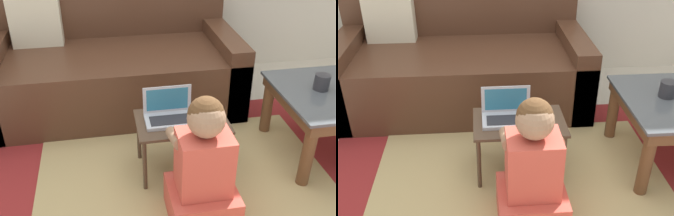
{
  "view_description": "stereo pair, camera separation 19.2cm",
  "coord_description": "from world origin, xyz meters",
  "views": [
    {
      "loc": [
        -0.27,
        -1.69,
        1.52
      ],
      "look_at": [
        0.07,
        0.19,
        0.41
      ],
      "focal_mm": 42.0,
      "sensor_mm": 36.0,
      "label": 1
    },
    {
      "loc": [
        -0.08,
        -1.72,
        1.52
      ],
      "look_at": [
        0.07,
        0.19,
        0.41
      ],
      "focal_mm": 42.0,
      "sensor_mm": 36.0,
      "label": 2
    }
  ],
  "objects": [
    {
      "name": "ground_plane",
      "position": [
        0.0,
        0.0,
        0.0
      ],
      "size": [
        16.0,
        16.0,
        0.0
      ],
      "primitive_type": "plane",
      "color": "beige"
    },
    {
      "name": "area_rug",
      "position": [
        0.14,
        -0.06,
        0.0
      ],
      "size": [
        2.35,
        1.86,
        0.01
      ],
      "color": "maroon",
      "rests_on": "ground_plane"
    },
    {
      "name": "couch",
      "position": [
        -0.2,
        1.08,
        0.29
      ],
      "size": [
        1.82,
        0.95,
        0.82
      ],
      "color": "#4C2D1E",
      "rests_on": "ground_plane"
    },
    {
      "name": "laptop_desk",
      "position": [
        0.14,
        0.14,
        0.3
      ],
      "size": [
        0.52,
        0.34,
        0.35
      ],
      "color": "#4C3828",
      "rests_on": "ground_plane"
    },
    {
      "name": "laptop",
      "position": [
        0.07,
        0.16,
        0.38
      ],
      "size": [
        0.28,
        0.17,
        0.18
      ],
      "color": "#B7BCC6",
      "rests_on": "laptop_desk"
    },
    {
      "name": "computer_mouse",
      "position": [
        0.28,
        0.15,
        0.36
      ],
      "size": [
        0.06,
        0.11,
        0.04
      ],
      "color": "silver",
      "rests_on": "laptop_desk"
    },
    {
      "name": "person_seated",
      "position": [
        0.17,
        -0.25,
        0.3
      ],
      "size": [
        0.34,
        0.39,
        0.7
      ],
      "color": "#CC4C3D",
      "rests_on": "ground_plane"
    },
    {
      "name": "cup_on_table",
      "position": [
        1.0,
        0.19,
        0.48
      ],
      "size": [
        0.09,
        0.09,
        0.09
      ],
      "color": "#2D2D33",
      "rests_on": "coffee_table"
    }
  ]
}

